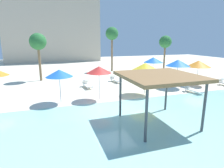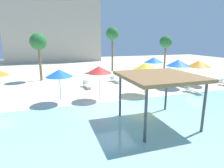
{
  "view_description": "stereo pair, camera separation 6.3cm",
  "coord_description": "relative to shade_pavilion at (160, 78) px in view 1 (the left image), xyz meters",
  "views": [
    {
      "loc": [
        -4.04,
        -11.62,
        4.69
      ],
      "look_at": [
        0.47,
        2.0,
        1.3
      ],
      "focal_mm": 29.96,
      "sensor_mm": 36.0,
      "label": 1
    },
    {
      "loc": [
        -3.98,
        -11.64,
        4.69
      ],
      "look_at": [
        0.47,
        2.0,
        1.3
      ],
      "focal_mm": 29.96,
      "sensor_mm": 36.0,
      "label": 2
    }
  ],
  "objects": [
    {
      "name": "lounge_chair_4",
      "position": [
        1.31,
        11.03,
        -2.34
      ],
      "size": [
        0.88,
        1.96,
        0.74
      ],
      "rotation": [
        0.0,
        0.0,
        -1.42
      ],
      "color": "white",
      "rests_on": "ground"
    },
    {
      "name": "palm_tree_2",
      "position": [
        11.48,
        16.73,
        1.64
      ],
      "size": [
        1.9,
        1.9,
        5.36
      ],
      "color": "brown",
      "rests_on": "ground"
    },
    {
      "name": "beach_umbrella_yellow_6",
      "position": [
        2.1,
        5.52,
        -0.21
      ],
      "size": [
        2.39,
        2.39,
        2.79
      ],
      "color": "silver",
      "rests_on": "ground"
    },
    {
      "name": "lounge_chair_0",
      "position": [
        -2.24,
        9.5,
        -2.34
      ],
      "size": [
        0.76,
        1.94,
        0.74
      ],
      "rotation": [
        0.0,
        0.0,
        -1.49
      ],
      "color": "white",
      "rests_on": "ground"
    },
    {
      "name": "lounge_chair_3",
      "position": [
        10.52,
        8.55,
        -2.34
      ],
      "size": [
        1.44,
        1.95,
        0.74
      ],
      "rotation": [
        0.0,
        0.0,
        -1.07
      ],
      "color": "white",
      "rests_on": "ground"
    },
    {
      "name": "hotel_block_0",
      "position": [
        -4.47,
        37.41,
        4.51
      ],
      "size": [
        19.57,
        9.9,
        14.36
      ],
      "primitive_type": "cube",
      "color": "#B2A893",
      "rests_on": "ground"
    },
    {
      "name": "lounge_chair_6",
      "position": [
        6.52,
        4.63,
        -2.34
      ],
      "size": [
        0.73,
        1.93,
        0.74
      ],
      "rotation": [
        0.0,
        0.0,
        -1.5
      ],
      "color": "white",
      "rests_on": "ground"
    },
    {
      "name": "beach_umbrella_blue_5",
      "position": [
        5.99,
        10.79,
        -0.27
      ],
      "size": [
        2.27,
        2.27,
        2.71
      ],
      "color": "silver",
      "rests_on": "ground"
    },
    {
      "name": "beach_umbrella_blue_2",
      "position": [
        6.44,
        6.85,
        -0.19
      ],
      "size": [
        2.36,
        2.36,
        2.8
      ],
      "color": "silver",
      "rests_on": "ground"
    },
    {
      "name": "ground_plane",
      "position": [
        -1.57,
        2.95,
        -2.67
      ],
      "size": [
        80.0,
        80.0,
        0.0
      ],
      "primitive_type": "plane",
      "color": "beige"
    },
    {
      "name": "palm_tree_1",
      "position": [
        -6.78,
        14.59,
        1.74
      ],
      "size": [
        1.9,
        1.9,
        5.46
      ],
      "color": "brown",
      "rests_on": "ground"
    },
    {
      "name": "shade_pavilion",
      "position": [
        0.0,
        0.0,
        0.0
      ],
      "size": [
        4.0,
        4.0,
        2.85
      ],
      "color": "#42474C",
      "rests_on": "ground"
    },
    {
      "name": "palm_tree_0",
      "position": [
        3.39,
        18.51,
        2.78
      ],
      "size": [
        1.9,
        1.9,
        6.57
      ],
      "color": "brown",
      "rests_on": "ground"
    },
    {
      "name": "beach_umbrella_red_4",
      "position": [
        -2.04,
        5.34,
        -0.24
      ],
      "size": [
        1.95,
        1.95,
        2.7
      ],
      "color": "silver",
      "rests_on": "ground"
    },
    {
      "name": "lagoon_water",
      "position": [
        -1.57,
        -2.3,
        -2.65
      ],
      "size": [
        44.0,
        13.5,
        0.04
      ],
      "primitive_type": "cube",
      "color": "#99D1C6",
      "rests_on": "ground"
    },
    {
      "name": "beach_umbrella_blue_1",
      "position": [
        -5.04,
        5.43,
        -0.36
      ],
      "size": [
        1.98,
        1.98,
        2.58
      ],
      "color": "silver",
      "rests_on": "ground"
    },
    {
      "name": "beach_umbrella_orange_3",
      "position": [
        9.12,
        6.99,
        -0.4
      ],
      "size": [
        2.46,
        2.46,
        2.61
      ],
      "color": "silver",
      "rests_on": "ground"
    }
  ]
}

